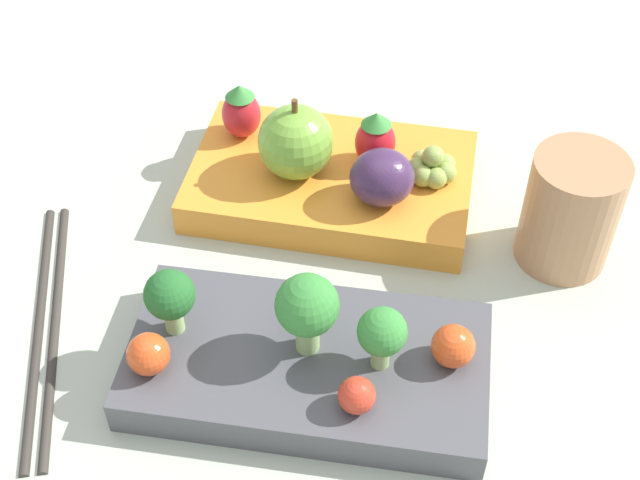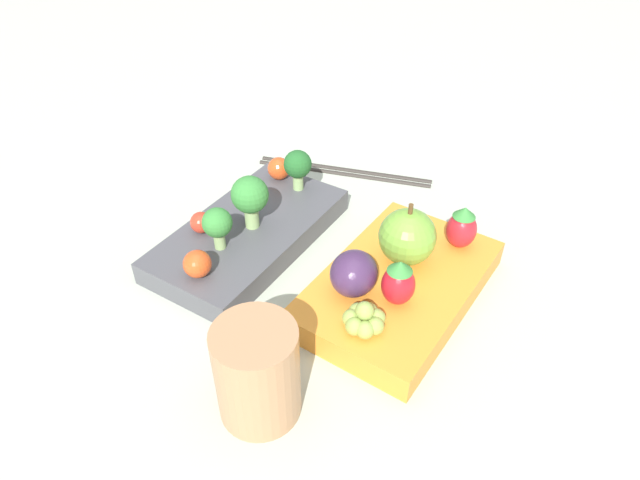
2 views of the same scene
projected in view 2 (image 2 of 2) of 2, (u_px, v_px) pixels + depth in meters
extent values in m
plane|color=#ADB7A3|center=(319.00, 264.00, 0.56)|extent=(4.00, 4.00, 0.00)
cube|color=#4C4C51|center=(250.00, 234.00, 0.57)|extent=(0.22, 0.14, 0.02)
cube|color=orange|center=(399.00, 287.00, 0.51)|extent=(0.21, 0.15, 0.03)
cylinder|color=#93B770|center=(298.00, 181.00, 0.61)|extent=(0.01, 0.01, 0.02)
sphere|color=#236028|center=(298.00, 164.00, 0.60)|extent=(0.03, 0.03, 0.03)
cylinder|color=#93B770|center=(220.00, 240.00, 0.53)|extent=(0.01, 0.01, 0.02)
sphere|color=#388438|center=(217.00, 223.00, 0.52)|extent=(0.03, 0.03, 0.03)
cylinder|color=#93B770|center=(254.00, 214.00, 0.56)|extent=(0.01, 0.01, 0.02)
sphere|color=#388438|center=(252.00, 192.00, 0.54)|extent=(0.04, 0.04, 0.04)
sphere|color=#DB4C1E|center=(279.00, 168.00, 0.63)|extent=(0.02, 0.02, 0.02)
sphere|color=#DB4C1E|center=(197.00, 264.00, 0.50)|extent=(0.03, 0.03, 0.03)
sphere|color=red|center=(201.00, 222.00, 0.55)|extent=(0.02, 0.02, 0.02)
sphere|color=#70A838|center=(407.00, 237.00, 0.51)|extent=(0.05, 0.05, 0.05)
cylinder|color=brown|center=(411.00, 210.00, 0.49)|extent=(0.00, 0.00, 0.01)
ellipsoid|color=red|center=(398.00, 285.00, 0.47)|extent=(0.03, 0.03, 0.04)
cone|color=#388438|center=(400.00, 266.00, 0.46)|extent=(0.02, 0.02, 0.01)
ellipsoid|color=red|center=(461.00, 230.00, 0.53)|extent=(0.03, 0.03, 0.04)
cone|color=#388438|center=(465.00, 212.00, 0.52)|extent=(0.02, 0.02, 0.01)
ellipsoid|color=#42284C|center=(354.00, 273.00, 0.48)|extent=(0.04, 0.04, 0.04)
sphere|color=#8EA84C|center=(369.00, 312.00, 0.46)|extent=(0.02, 0.02, 0.02)
sphere|color=#8EA84C|center=(358.00, 312.00, 0.46)|extent=(0.02, 0.02, 0.02)
sphere|color=#8EA84C|center=(351.00, 318.00, 0.45)|extent=(0.02, 0.02, 0.02)
sphere|color=#8EA84C|center=(355.00, 326.00, 0.45)|extent=(0.02, 0.02, 0.02)
sphere|color=#8EA84C|center=(365.00, 330.00, 0.45)|extent=(0.02, 0.02, 0.02)
sphere|color=#8EA84C|center=(375.00, 326.00, 0.45)|extent=(0.02, 0.02, 0.02)
sphere|color=#8EA84C|center=(376.00, 318.00, 0.46)|extent=(0.02, 0.02, 0.02)
sphere|color=#8EA84C|center=(365.00, 311.00, 0.45)|extent=(0.02, 0.02, 0.02)
cylinder|color=tan|center=(257.00, 373.00, 0.40)|extent=(0.06, 0.06, 0.08)
cylinder|color=#332D28|center=(345.00, 168.00, 0.69)|extent=(0.04, 0.21, 0.01)
cylinder|color=#332D28|center=(343.00, 172.00, 0.68)|extent=(0.04, 0.21, 0.01)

